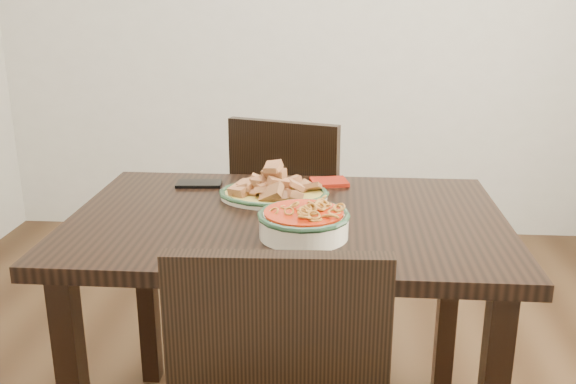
# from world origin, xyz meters

# --- Properties ---
(dining_table) EXTENTS (1.18, 0.79, 0.75)m
(dining_table) POSITION_xyz_m (-0.00, -0.13, 0.65)
(dining_table) COLOR black
(dining_table) RESTS_ON ground
(chair_far) EXTENTS (0.53, 0.53, 0.89)m
(chair_far) POSITION_xyz_m (-0.04, 0.58, 0.50)
(chair_far) COLOR black
(chair_far) RESTS_ON ground
(fish_plate) EXTENTS (0.32, 0.25, 0.11)m
(fish_plate) POSITION_xyz_m (-0.06, 0.02, 0.79)
(fish_plate) COLOR beige
(fish_plate) RESTS_ON dining_table
(noodle_bowl) EXTENTS (0.23, 0.23, 0.08)m
(noodle_bowl) POSITION_xyz_m (0.05, -0.28, 0.79)
(noodle_bowl) COLOR white
(noodle_bowl) RESTS_ON dining_table
(smartphone) EXTENTS (0.15, 0.09, 0.01)m
(smartphone) POSITION_xyz_m (-0.30, 0.13, 0.76)
(smartphone) COLOR black
(smartphone) RESTS_ON dining_table
(napkin) EXTENTS (0.13, 0.12, 0.01)m
(napkin) POSITION_xyz_m (0.11, 0.18, 0.76)
(napkin) COLOR maroon
(napkin) RESTS_ON dining_table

